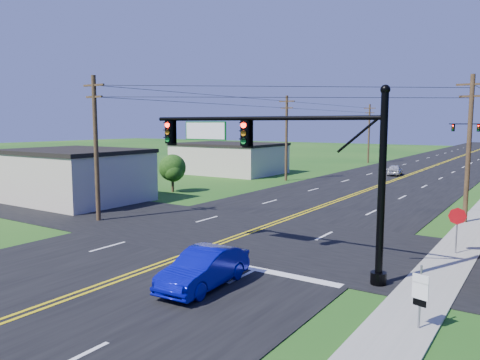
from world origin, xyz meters
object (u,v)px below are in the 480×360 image
Objects in this scene: signal_mast_main at (276,156)px; blue_car at (204,269)px; stop_sign at (457,221)px; route_sign at (420,293)px.

signal_mast_main reaches higher than blue_car.
stop_sign reaches higher than blue_car.
signal_mast_main is 8.24m from route_sign.
blue_car is 7.56m from route_sign.
stop_sign reaches higher than route_sign.
route_sign is at bearing 1.17° from blue_car.
signal_mast_main is at bearing 73.84° from blue_car.
route_sign is 9.34m from stop_sign.
signal_mast_main is 5.06× the size of stop_sign.
route_sign is (6.66, -3.25, -3.59)m from signal_mast_main.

